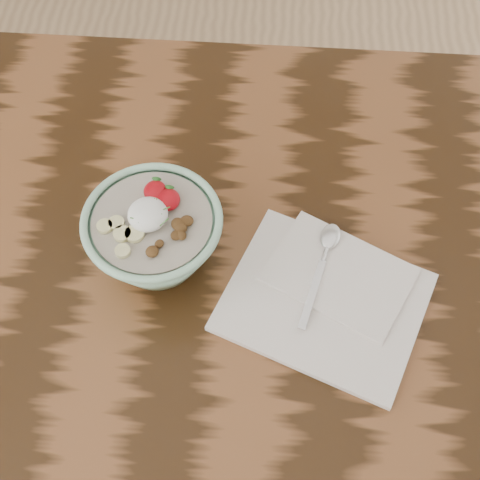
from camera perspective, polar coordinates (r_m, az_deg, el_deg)
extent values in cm
cube|color=black|center=(105.99, -4.44, -0.84)|extent=(160.00, 90.00, 4.00)
cylinder|color=#99CEAE|center=(102.72, -6.91, -1.45)|extent=(8.82, 8.82, 1.26)
torus|color=#99CEAE|center=(94.02, -7.56, 1.68)|extent=(20.05, 20.05, 1.15)
cylinder|color=#AFA391|center=(94.55, -7.51, 1.48)|extent=(17.01, 17.01, 1.05)
ellipsoid|color=white|center=(93.44, -7.88, 2.18)|extent=(5.66, 5.66, 3.11)
ellipsoid|color=#A20710|center=(94.68, -6.16, 3.44)|extent=(3.41, 3.75, 1.88)
cone|color=#286623|center=(95.31, -6.06, 4.29)|extent=(1.40, 1.03, 1.52)
ellipsoid|color=#A20710|center=(95.83, -7.26, 4.17)|extent=(3.28, 3.61, 1.80)
cone|color=#286623|center=(96.43, -7.16, 4.99)|extent=(1.40, 1.03, 1.52)
cylinder|color=beige|center=(94.18, -10.50, 1.43)|extent=(2.24, 2.24, 0.70)
cylinder|color=beige|center=(94.20, -11.47, 1.16)|extent=(2.23, 2.23, 0.70)
cylinder|color=beige|center=(92.80, -8.99, 0.53)|extent=(2.70, 2.70, 0.70)
cylinder|color=beige|center=(91.62, -9.98, -0.93)|extent=(2.13, 2.13, 0.70)
cylinder|color=beige|center=(93.07, -10.02, 0.52)|extent=(2.51, 2.51, 0.70)
ellipsoid|color=#563819|center=(92.81, -4.56, 1.64)|extent=(2.29, 2.23, 0.97)
ellipsoid|color=#563819|center=(91.67, -5.04, 0.44)|extent=(1.98, 2.17, 1.02)
ellipsoid|color=#563819|center=(91.37, -6.91, -0.33)|extent=(1.72, 1.80, 0.79)
ellipsoid|color=#563819|center=(92.22, -5.09, 1.03)|extent=(2.11, 1.87, 1.36)
ellipsoid|color=#563819|center=(92.61, -5.35, 1.39)|extent=(2.25, 2.32, 1.17)
ellipsoid|color=#563819|center=(90.70, -7.51, -0.99)|extent=(2.19, 2.20, 1.22)
ellipsoid|color=#563819|center=(91.73, -5.45, 0.40)|extent=(2.29, 2.30, 0.93)
cylinder|color=#4E8B3B|center=(93.32, -7.19, 3.20)|extent=(0.28, 1.39, 0.23)
cylinder|color=#4E8B3B|center=(93.24, -7.99, 2.97)|extent=(1.05, 1.50, 0.24)
cylinder|color=#4E8B3B|center=(93.41, -7.36, 3.25)|extent=(0.25, 1.24, 0.22)
cylinder|color=#4E8B3B|center=(92.19, -8.97, 1.79)|extent=(1.39, 0.51, 0.23)
cylinder|color=#4E8B3B|center=(92.71, -8.32, 2.42)|extent=(1.25, 1.64, 0.25)
cylinder|color=#4E8B3B|center=(92.59, -6.30, 2.70)|extent=(1.08, 0.68, 0.22)
cylinder|color=#4E8B3B|center=(91.88, -8.28, 1.66)|extent=(1.26, 0.97, 0.23)
cylinder|color=#4E8B3B|center=(91.36, -6.48, 1.53)|extent=(1.17, 1.39, 0.24)
cylinder|color=#4E8B3B|center=(93.42, -8.52, 3.02)|extent=(0.39, 1.64, 0.24)
cylinder|color=#4E8B3B|center=(92.02, -7.20, 2.02)|extent=(1.75, 1.05, 0.25)
cube|color=silver|center=(99.27, 7.18, -5.27)|extent=(34.18, 31.12, 1.07)
cube|color=silver|center=(100.72, 8.46, -2.92)|extent=(24.52, 21.74, 0.64)
cube|color=silver|center=(98.11, 6.19, -4.61)|extent=(4.07, 11.60, 0.36)
cylinder|color=silver|center=(101.56, 7.30, -1.03)|extent=(1.47, 3.13, 0.71)
ellipsoid|color=silver|center=(102.99, 7.73, 0.33)|extent=(4.20, 5.31, 0.97)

